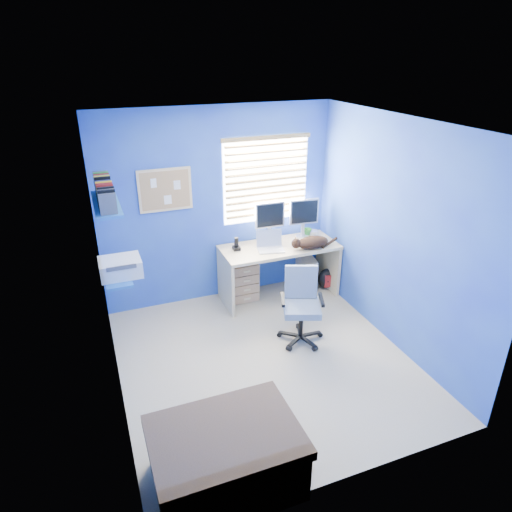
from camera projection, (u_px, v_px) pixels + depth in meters
name	position (u px, v px, depth m)	size (l,w,h in m)	color
floor	(265.00, 361.00, 4.95)	(3.00, 3.20, 0.00)	#BFAF8F
ceiling	(267.00, 124.00, 3.90)	(3.00, 3.20, 0.00)	white
wall_back	(218.00, 207.00, 5.78)	(3.00, 0.01, 2.50)	#376EBF
wall_front	(356.00, 349.00, 3.07)	(3.00, 0.01, 2.50)	#376EBF
wall_left	(105.00, 283.00, 3.93)	(0.01, 3.20, 2.50)	#376EBF
wall_right	(394.00, 235.00, 4.92)	(0.01, 3.20, 2.50)	#376EBF
desk	(279.00, 271.00, 6.09)	(1.53, 0.65, 0.74)	#DEBC8A
laptop	(271.00, 242.00, 5.77)	(0.33, 0.26, 0.22)	silver
monitor_left	(269.00, 222.00, 5.98)	(0.40, 0.12, 0.54)	silver
monitor_right	(303.00, 218.00, 6.10)	(0.40, 0.12, 0.54)	silver
phone	(236.00, 243.00, 5.80)	(0.09, 0.11, 0.17)	black
mug	(308.00, 232.00, 6.25)	(0.10, 0.09, 0.10)	#257E2A
cd_spindle	(313.00, 233.00, 6.26)	(0.13, 0.13, 0.07)	silver
cat	(313.00, 242.00, 5.85)	(0.44, 0.23, 0.16)	black
tower_pc	(306.00, 271.00, 6.41)	(0.19, 0.44, 0.45)	beige
drawer_boxes	(244.00, 281.00, 6.06)	(0.35, 0.28, 0.54)	tan
yellow_book	(303.00, 286.00, 6.24)	(0.03, 0.17, 0.24)	yellow
backpack	(327.00, 279.00, 6.38)	(0.25, 0.19, 0.30)	black
bed_corner	(226.00, 458.00, 3.47)	(1.07, 0.76, 0.51)	brown
office_chair	(301.00, 314.00, 5.21)	(0.64, 0.64, 0.86)	black
window_blinds	(266.00, 180.00, 5.84)	(1.15, 0.05, 1.10)	white
corkboard	(165.00, 190.00, 5.42)	(0.64, 0.02, 0.52)	#DEBC8A
wall_shelves	(112.00, 231.00, 4.54)	(0.42, 0.90, 1.05)	blue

